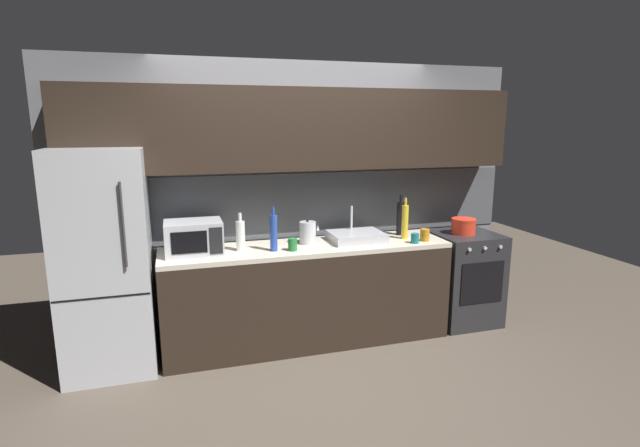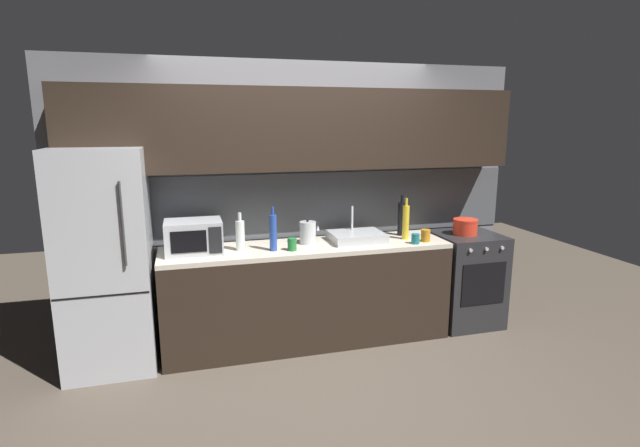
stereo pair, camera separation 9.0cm
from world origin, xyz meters
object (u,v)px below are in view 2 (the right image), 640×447
Objects in this scene: kettle at (308,233)px; cooking_pot at (465,227)px; refrigerator at (106,261)px; mug_teal at (415,239)px; oven_range at (465,279)px; mug_green at (292,244)px; microwave at (194,237)px; wine_bottle_yellow at (406,222)px; mug_amber at (425,236)px; wine_bottle_blue at (273,232)px; wine_bottle_dark at (402,218)px; wine_bottle_clear at (240,235)px.

kettle is 0.96× the size of cooking_pot.
refrigerator is 2.59m from mug_teal.
mug_green reaches higher than oven_range.
refrigerator reaches higher than kettle.
microwave is 1.89m from wine_bottle_yellow.
oven_range is 3.88× the size of cooking_pot.
oven_range is 9.99× the size of mug_teal.
mug_amber reaches higher than mug_teal.
wine_bottle_yellow reaches higher than wine_bottle_blue.
cooking_pot is (-0.04, 0.00, 0.53)m from oven_range.
kettle is at bearing 46.64° from mug_green.
oven_range is 0.90m from wine_bottle_dark.
wine_bottle_yellow is 4.24× the size of mug_teal.
wine_bottle_yellow reaches higher than kettle.
mug_green is at bearing -5.32° from refrigerator.
mug_amber is (1.38, -0.06, -0.10)m from wine_bottle_blue.
refrigerator is at bearing -180.00° from cooking_pot.
wine_bottle_clear is at bearing 179.89° from wine_bottle_yellow.
microwave is 5.11× the size of mug_teal.
mug_green is (0.42, -0.12, -0.08)m from wine_bottle_clear.
microwave is at bearing 179.56° from oven_range.
wine_bottle_blue is 0.28m from wine_bottle_clear.
mug_amber is at bearing -4.83° from microwave.
wine_bottle_clear is at bearing -5.09° from microwave.
wine_bottle_dark is at bearing 4.67° from kettle.
wine_bottle_dark is at bearing 10.40° from wine_bottle_blue.
mug_teal is (0.01, -0.19, -0.12)m from wine_bottle_yellow.
wine_bottle_clear is 1.55m from wine_bottle_dark.
wine_bottle_yellow is 3.49× the size of mug_amber.
mug_green is at bearing -175.46° from cooking_pot.
wine_bottle_dark is 0.36m from mug_teal.
oven_range is 8.22× the size of mug_amber.
mug_teal is at bearing -93.51° from wine_bottle_dark.
wine_bottle_blue reaches higher than mug_green.
cooking_pot is at bearing -12.79° from wine_bottle_dark.
mug_teal is at bearing -157.67° from mug_amber.
mug_amber is 0.52m from cooking_pot.
refrigerator is 2.61m from wine_bottle_dark.
microwave reaches higher than mug_teal.
refrigerator reaches higher than wine_bottle_yellow.
wine_bottle_clear is (1.06, -0.02, 0.14)m from refrigerator.
refrigerator is at bearing -177.91° from kettle.
kettle is 0.96m from mug_teal.
refrigerator is 4.64× the size of wine_bottle_yellow.
mug_green is (1.48, -0.14, 0.06)m from refrigerator.
wine_bottle_yellow is at bearing 6.21° from mug_green.
mug_green is 1.23m from mug_amber.
microwave is at bearing 179.59° from cooking_pot.
wine_bottle_clear is at bearing -0.82° from refrigerator.
microwave is 1.23× the size of wine_bottle_blue.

